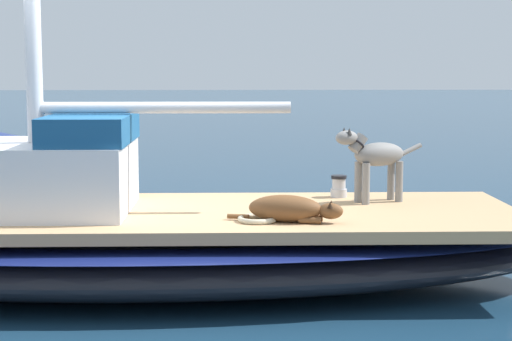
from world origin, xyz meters
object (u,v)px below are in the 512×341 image
dog_grey (375,157)px  mooring_buoy (91,182)px  sailboat_main (143,247)px  coiled_rope (257,219)px  dog_brown (290,209)px  deck_winch (339,187)px

dog_grey → mooring_buoy: 5.83m
sailboat_main → coiled_rope: bearing=-119.4°
dog_brown → mooring_buoy: size_ratio=2.15×
coiled_rope → mooring_buoy: size_ratio=0.74×
dog_grey → coiled_rope: dog_grey is taller
deck_winch → dog_grey: bearing=-138.4°
sailboat_main → coiled_rope: coiled_rope is taller
dog_grey → mooring_buoy: bearing=35.9°
dog_brown → coiled_rope: dog_brown is taller
sailboat_main → coiled_rope: (-0.56, -0.99, 0.35)m
dog_grey → dog_brown: bearing=138.8°
sailboat_main → dog_grey: dog_grey is taller
dog_brown → mooring_buoy: bearing=24.1°
dog_brown → deck_winch: dog_brown is taller
sailboat_main → coiled_rope: 1.19m
mooring_buoy → sailboat_main: bearing=-165.9°
dog_grey → deck_winch: (0.33, 0.29, -0.32)m
sailboat_main → deck_winch: bearing=-68.4°
sailboat_main → dog_brown: dog_brown is taller
deck_winch → dog_brown: bearing=156.6°
coiled_rope → mooring_buoy: 6.09m
dog_grey → mooring_buoy: size_ratio=2.02×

